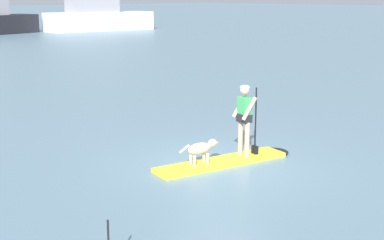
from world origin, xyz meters
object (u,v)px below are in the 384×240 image
object	(u,v)px
paddleboard	(229,161)
person_paddler	(245,115)
dog	(201,149)
moored_boat_outer	(98,17)

from	to	relation	value
paddleboard	person_paddler	bearing A→B (deg)	-11.39
dog	moored_boat_outer	bearing A→B (deg)	58.35
paddleboard	dog	xyz separation A→B (m)	(-0.78, 0.16, 0.41)
person_paddler	moored_boat_outer	world-z (taller)	moored_boat_outer
dog	moored_boat_outer	size ratio (longest dim) A/B	0.08
moored_boat_outer	paddleboard	bearing A→B (deg)	-120.81
person_paddler	moored_boat_outer	distance (m)	51.04
moored_boat_outer	dog	bearing A→B (deg)	-121.65
paddleboard	dog	size ratio (longest dim) A/B	3.53
paddleboard	dog	world-z (taller)	dog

